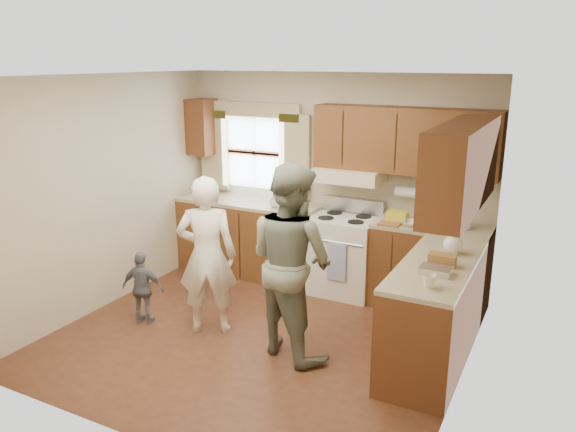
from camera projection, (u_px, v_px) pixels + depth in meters
The scene contains 6 objects.
room at pixel (259, 215), 5.20m from camera, with size 3.80×3.80×3.80m.
kitchen_fixtures at pixel (360, 235), 5.96m from camera, with size 3.80×2.25×2.15m.
stove at pixel (344, 253), 6.51m from camera, with size 0.76×0.67×1.07m.
woman_left at pixel (207, 256), 5.46m from camera, with size 0.58×0.38×1.59m, color white.
woman_right at pixel (291, 261), 5.04m from camera, with size 0.87×0.68×1.79m, color #26412D.
child at pixel (143, 288), 5.73m from camera, with size 0.45×0.19×0.77m, color slate.
Camera 1 is at (2.53, -4.33, 2.65)m, focal length 35.00 mm.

